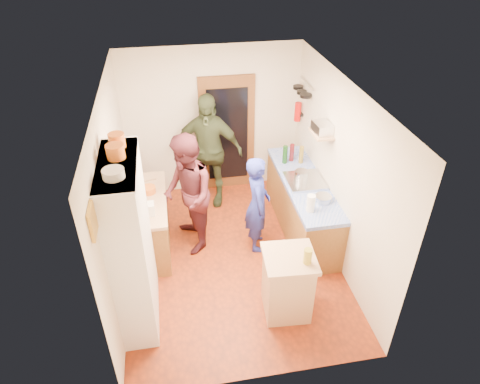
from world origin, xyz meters
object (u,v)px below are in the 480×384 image
object	(u,v)px
person_left	(189,193)
hutch_body	(131,246)
person_hob	(260,205)
island_base	(287,285)
right_counter_base	(302,207)
person_back	(209,151)

from	to	relation	value
person_left	hutch_body	bearing A→B (deg)	-39.38
hutch_body	person_hob	world-z (taller)	hutch_body
hutch_body	person_hob	size ratio (longest dim) A/B	1.44
hutch_body	island_base	size ratio (longest dim) A/B	2.56
hutch_body	person_left	xyz separation A→B (m)	(0.75, 1.24, -0.18)
person_left	right_counter_base	bearing A→B (deg)	83.64
island_base	person_left	distance (m)	1.95
hutch_body	person_back	xyz separation A→B (m)	(1.17, 2.34, -0.11)
person_left	person_hob	bearing A→B (deg)	67.51
hutch_body	person_back	size ratio (longest dim) A/B	1.11
person_hob	person_left	size ratio (longest dim) A/B	0.83
island_base	hutch_body	bearing A→B (deg)	170.47
person_hob	person_back	xyz separation A→B (m)	(-0.58, 1.35, 0.23)
right_counter_base	person_hob	xyz separation A→B (m)	(-0.76, -0.31, 0.34)
person_hob	person_left	world-z (taller)	person_left
island_base	person_left	bearing A→B (deg)	124.75
hutch_body	person_hob	bearing A→B (deg)	29.56
right_counter_base	person_back	bearing A→B (deg)	141.97
right_counter_base	island_base	bearing A→B (deg)	-112.84
hutch_body	person_left	distance (m)	1.46
island_base	person_hob	xyz separation A→B (m)	(-0.08, 1.30, 0.33)
person_left	person_back	world-z (taller)	person_back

